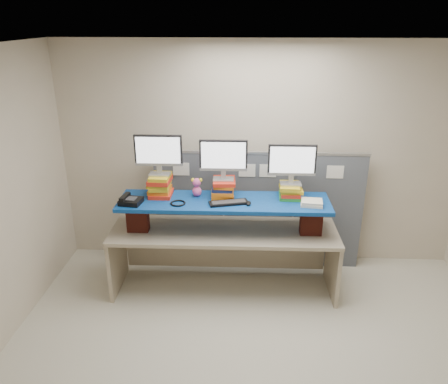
# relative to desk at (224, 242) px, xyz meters

# --- Properties ---
(room) EXTENTS (5.00, 4.00, 2.80)m
(room) POSITION_rel_desk_xyz_m (0.40, -1.18, 0.78)
(room) COLOR beige
(room) RESTS_ON ground
(cubicle_partition) EXTENTS (2.60, 0.06, 1.53)m
(cubicle_partition) POSITION_rel_desk_xyz_m (0.40, 0.60, 0.15)
(cubicle_partition) COLOR #484C55
(cubicle_partition) RESTS_ON ground
(desk) EXTENTS (2.57, 0.79, 0.78)m
(desk) POSITION_rel_desk_xyz_m (0.00, 0.00, 0.00)
(desk) COLOR tan
(desk) RESTS_ON ground
(brick_pier_left) EXTENTS (0.24, 0.13, 0.32)m
(brick_pier_left) POSITION_rel_desk_xyz_m (-0.96, -0.07, 0.32)
(brick_pier_left) COLOR maroon
(brick_pier_left) RESTS_ON desk
(brick_pier_right) EXTENTS (0.24, 0.13, 0.32)m
(brick_pier_right) POSITION_rel_desk_xyz_m (0.96, -0.03, 0.32)
(brick_pier_right) COLOR maroon
(brick_pier_right) RESTS_ON desk
(blue_board) EXTENTS (2.33, 0.62, 0.04)m
(blue_board) POSITION_rel_desk_xyz_m (0.00, 0.00, 0.50)
(blue_board) COLOR navy
(blue_board) RESTS_ON brick_pier_left
(book_stack_left) EXTENTS (0.26, 0.30, 0.25)m
(book_stack_left) POSITION_rel_desk_xyz_m (-0.72, 0.10, 0.64)
(book_stack_left) COLOR red
(book_stack_left) RESTS_ON blue_board
(book_stack_center) EXTENTS (0.28, 0.31, 0.20)m
(book_stack_center) POSITION_rel_desk_xyz_m (-0.01, 0.12, 0.62)
(book_stack_center) COLOR orange
(book_stack_center) RESTS_ON blue_board
(book_stack_right) EXTENTS (0.26, 0.29, 0.15)m
(book_stack_right) POSITION_rel_desk_xyz_m (0.73, 0.13, 0.60)
(book_stack_right) COLOR #248829
(book_stack_right) RESTS_ON blue_board
(monitor_left) EXTENTS (0.52, 0.15, 0.45)m
(monitor_left) POSITION_rel_desk_xyz_m (-0.72, 0.11, 1.03)
(monitor_left) COLOR #A1A2A6
(monitor_left) RESTS_ON book_stack_left
(monitor_center) EXTENTS (0.52, 0.15, 0.45)m
(monitor_center) POSITION_rel_desk_xyz_m (-0.01, 0.12, 0.98)
(monitor_center) COLOR #A1A2A6
(monitor_center) RESTS_ON book_stack_center
(monitor_right) EXTENTS (0.52, 0.15, 0.45)m
(monitor_right) POSITION_rel_desk_xyz_m (0.73, 0.13, 0.93)
(monitor_right) COLOR #A1A2A6
(monitor_right) RESTS_ON book_stack_right
(keyboard) EXTENTS (0.44, 0.25, 0.03)m
(keyboard) POSITION_rel_desk_xyz_m (0.06, -0.09, 0.53)
(keyboard) COLOR black
(keyboard) RESTS_ON blue_board
(mouse) EXTENTS (0.06, 0.11, 0.03)m
(mouse) POSITION_rel_desk_xyz_m (0.27, -0.10, 0.54)
(mouse) COLOR black
(mouse) RESTS_ON blue_board
(desk_phone) EXTENTS (0.25, 0.23, 0.09)m
(desk_phone) POSITION_rel_desk_xyz_m (-1.01, -0.15, 0.56)
(desk_phone) COLOR black
(desk_phone) RESTS_ON blue_board
(headset) EXTENTS (0.17, 0.17, 0.02)m
(headset) POSITION_rel_desk_xyz_m (-0.49, -0.12, 0.53)
(headset) COLOR black
(headset) RESTS_ON blue_board
(plush_toy) EXTENTS (0.13, 0.09, 0.22)m
(plush_toy) POSITION_rel_desk_xyz_m (-0.31, 0.10, 0.63)
(plush_toy) COLOR #E5579A
(plush_toy) RESTS_ON blue_board
(binder_stack) EXTENTS (0.25, 0.20, 0.06)m
(binder_stack) POSITION_rel_desk_xyz_m (0.95, -0.07, 0.55)
(binder_stack) COLOR beige
(binder_stack) RESTS_ON blue_board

